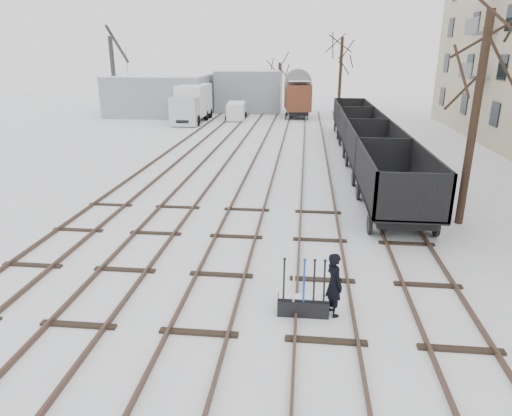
{
  "coord_description": "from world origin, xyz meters",
  "views": [
    {
      "loc": [
        2.36,
        -12.08,
        6.35
      ],
      "look_at": [
        0.74,
        2.85,
        1.2
      ],
      "focal_mm": 32.0,
      "sensor_mm": 36.0,
      "label": 1
    }
  ],
  "objects_px": {
    "lorry": "(192,103)",
    "crane": "(116,94)",
    "box_van_wagon": "(297,96)",
    "ground_frame": "(303,304)",
    "panel_van": "(236,111)",
    "freight_wagon_a": "(394,192)",
    "worker": "(334,284)"
  },
  "relations": [
    {
      "from": "crane",
      "to": "lorry",
      "type": "bearing_deg",
      "value": -15.41
    },
    {
      "from": "ground_frame",
      "to": "box_van_wagon",
      "type": "relative_size",
      "value": 0.29
    },
    {
      "from": "lorry",
      "to": "freight_wagon_a",
      "type": "bearing_deg",
      "value": -59.52
    },
    {
      "from": "ground_frame",
      "to": "worker",
      "type": "xyz_separation_m",
      "value": [
        0.75,
        0.1,
        0.56
      ]
    },
    {
      "from": "freight_wagon_a",
      "to": "ground_frame",
      "type": "bearing_deg",
      "value": -114.42
    },
    {
      "from": "crane",
      "to": "freight_wagon_a",
      "type": "bearing_deg",
      "value": -50.4
    },
    {
      "from": "box_van_wagon",
      "to": "worker",
      "type": "bearing_deg",
      "value": -94.11
    },
    {
      "from": "ground_frame",
      "to": "freight_wagon_a",
      "type": "bearing_deg",
      "value": 65.32
    },
    {
      "from": "freight_wagon_a",
      "to": "panel_van",
      "type": "bearing_deg",
      "value": 111.25
    },
    {
      "from": "freight_wagon_a",
      "to": "lorry",
      "type": "height_order",
      "value": "lorry"
    },
    {
      "from": "worker",
      "to": "panel_van",
      "type": "bearing_deg",
      "value": -13.26
    },
    {
      "from": "ground_frame",
      "to": "panel_van",
      "type": "bearing_deg",
      "value": 101.03
    },
    {
      "from": "ground_frame",
      "to": "lorry",
      "type": "relative_size",
      "value": 0.2
    },
    {
      "from": "worker",
      "to": "panel_van",
      "type": "xyz_separation_m",
      "value": [
        -7.7,
        34.7,
        0.03
      ]
    },
    {
      "from": "box_van_wagon",
      "to": "lorry",
      "type": "height_order",
      "value": "box_van_wagon"
    },
    {
      "from": "panel_van",
      "to": "freight_wagon_a",
      "type": "bearing_deg",
      "value": -73.02
    },
    {
      "from": "worker",
      "to": "crane",
      "type": "distance_m",
      "value": 40.3
    },
    {
      "from": "ground_frame",
      "to": "worker",
      "type": "distance_m",
      "value": 0.94
    },
    {
      "from": "panel_van",
      "to": "ground_frame",
      "type": "bearing_deg",
      "value": -82.97
    },
    {
      "from": "freight_wagon_a",
      "to": "box_van_wagon",
      "type": "distance_m",
      "value": 29.54
    },
    {
      "from": "freight_wagon_a",
      "to": "box_van_wagon",
      "type": "xyz_separation_m",
      "value": [
        -4.56,
        29.16,
        1.15
      ]
    },
    {
      "from": "lorry",
      "to": "panel_van",
      "type": "xyz_separation_m",
      "value": [
        3.91,
        1.96,
        -0.88
      ]
    },
    {
      "from": "freight_wagon_a",
      "to": "crane",
      "type": "height_order",
      "value": "crane"
    },
    {
      "from": "ground_frame",
      "to": "panel_van",
      "type": "xyz_separation_m",
      "value": [
        -6.95,
        34.8,
        0.59
      ]
    },
    {
      "from": "worker",
      "to": "lorry",
      "type": "distance_m",
      "value": 34.74
    },
    {
      "from": "box_van_wagon",
      "to": "lorry",
      "type": "relative_size",
      "value": 0.68
    },
    {
      "from": "freight_wagon_a",
      "to": "lorry",
      "type": "xyz_separation_m",
      "value": [
        -14.41,
        25.02,
        0.74
      ]
    },
    {
      "from": "lorry",
      "to": "crane",
      "type": "height_order",
      "value": "crane"
    },
    {
      "from": "freight_wagon_a",
      "to": "box_van_wagon",
      "type": "bearing_deg",
      "value": 98.89
    },
    {
      "from": "box_van_wagon",
      "to": "lorry",
      "type": "distance_m",
      "value": 10.69
    },
    {
      "from": "crane",
      "to": "box_van_wagon",
      "type": "bearing_deg",
      "value": 5.69
    },
    {
      "from": "worker",
      "to": "lorry",
      "type": "height_order",
      "value": "lorry"
    }
  ]
}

